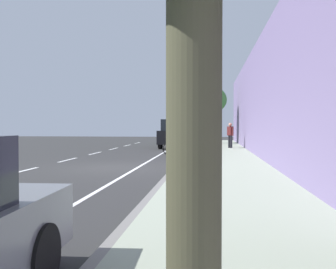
% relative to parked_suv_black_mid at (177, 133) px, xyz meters
% --- Properties ---
extents(ground, '(75.21, 75.21, 0.00)m').
position_rel_parked_suv_black_mid_xyz_m(ground, '(-1.09, -12.71, -1.03)').
color(ground, '#2F2F2F').
extents(sidewalk, '(3.37, 47.01, 0.13)m').
position_rel_parked_suv_black_mid_xyz_m(sidewalk, '(2.89, -12.71, -0.96)').
color(sidewalk, '#A1AB93').
rests_on(sidewalk, ground).
extents(curb_edge, '(0.16, 47.01, 0.13)m').
position_rel_parked_suv_black_mid_xyz_m(curb_edge, '(1.13, -12.71, -0.96)').
color(curb_edge, gray).
rests_on(curb_edge, ground).
extents(lane_stripe_centre, '(0.14, 44.20, 0.01)m').
position_rel_parked_suv_black_mid_xyz_m(lane_stripe_centre, '(-4.13, -14.12, -1.02)').
color(lane_stripe_centre, white).
rests_on(lane_stripe_centre, ground).
extents(lane_stripe_bike_edge, '(0.12, 47.01, 0.01)m').
position_rel_parked_suv_black_mid_xyz_m(lane_stripe_bike_edge, '(-0.34, -12.71, -1.02)').
color(lane_stripe_bike_edge, white).
rests_on(lane_stripe_bike_edge, ground).
extents(building_facade, '(0.50, 47.01, 5.61)m').
position_rel_parked_suv_black_mid_xyz_m(building_facade, '(4.83, -12.71, 1.78)').
color(building_facade, slate).
rests_on(building_facade, ground).
extents(parked_suv_black_mid, '(2.21, 4.82, 1.99)m').
position_rel_parked_suv_black_mid_xyz_m(parked_suv_black_mid, '(0.00, 0.00, 0.00)').
color(parked_suv_black_mid, black).
rests_on(parked_suv_black_mid, ground).
extents(parked_pickup_green_far, '(2.26, 5.40, 1.95)m').
position_rel_parked_suv_black_mid_xyz_m(parked_pickup_green_far, '(0.00, 7.02, -0.13)').
color(parked_pickup_green_far, '#1E512D').
rests_on(parked_pickup_green_far, ground).
extents(bicycle_at_curb, '(1.59, 0.76, 0.74)m').
position_rel_parked_suv_black_mid_xyz_m(bicycle_at_curb, '(0.67, -6.45, -0.66)').
color(bicycle_at_curb, black).
rests_on(bicycle_at_curb, ground).
extents(cyclist_with_backpack, '(0.46, 0.61, 1.80)m').
position_rel_parked_suv_black_mid_xyz_m(cyclist_with_backpack, '(0.89, -6.90, 0.08)').
color(cyclist_with_backpack, '#C6B284').
rests_on(cyclist_with_backpack, ground).
extents(street_tree_mid_block, '(2.79, 2.79, 4.65)m').
position_rel_parked_suv_black_mid_xyz_m(street_tree_mid_block, '(2.27, 4.36, 2.54)').
color(street_tree_mid_block, brown).
rests_on(street_tree_mid_block, sidewalk).
extents(pedestrian_on_phone, '(0.40, 0.53, 1.62)m').
position_rel_parked_suv_black_mid_xyz_m(pedestrian_on_phone, '(3.64, -1.80, 0.01)').
color(pedestrian_on_phone, black).
rests_on(pedestrian_on_phone, sidewalk).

